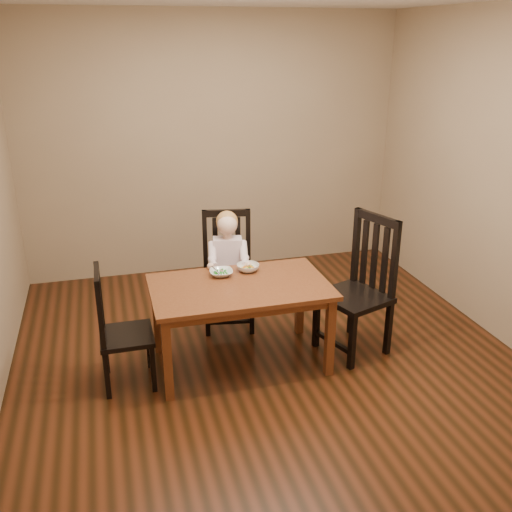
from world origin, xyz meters
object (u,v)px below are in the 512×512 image
object	(u,v)px
chair_child	(228,272)
dining_table	(240,294)
bowl_peas	(221,273)
bowl_veg	(248,268)
chair_left	(119,330)
toddler	(228,259)
chair_right	(360,288)

from	to	relation	value
chair_child	dining_table	bearing A→B (deg)	95.05
dining_table	bowl_peas	bearing A→B (deg)	114.40
dining_table	bowl_peas	xyz separation A→B (m)	(-0.10, 0.22, 0.10)
dining_table	bowl_veg	world-z (taller)	bowl_veg
bowl_veg	chair_left	bearing A→B (deg)	-164.08
dining_table	chair_left	distance (m)	0.93
chair_child	toddler	bearing A→B (deg)	90.00
bowl_veg	bowl_peas	bearing A→B (deg)	-171.46
chair_child	chair_right	distance (m)	1.18
bowl_peas	chair_child	bearing A→B (deg)	71.71
chair_right	toddler	xyz separation A→B (m)	(-0.93, 0.68, 0.09)
chair_left	bowl_veg	xyz separation A→B (m)	(1.05, 0.30, 0.26)
chair_left	bowl_veg	size ratio (longest dim) A/B	5.11
chair_left	bowl_veg	world-z (taller)	chair_left
dining_table	chair_child	bearing A→B (deg)	85.07
dining_table	chair_right	bearing A→B (deg)	-2.03
dining_table	chair_right	size ratio (longest dim) A/B	1.19
dining_table	chair_child	size ratio (longest dim) A/B	1.32
chair_left	bowl_peas	distance (m)	0.90
bowl_peas	bowl_veg	bearing A→B (deg)	8.54
toddler	bowl_veg	xyz separation A→B (m)	(0.08, -0.39, 0.07)
toddler	bowl_veg	size ratio (longest dim) A/B	3.11
bowl_peas	toddler	bearing A→B (deg)	70.76
chair_left	toddler	xyz separation A→B (m)	(0.97, 0.69, 0.19)
chair_right	toddler	distance (m)	1.15
chair_child	chair_right	bearing A→B (deg)	151.76
chair_right	toddler	world-z (taller)	chair_right
chair_child	bowl_veg	size ratio (longest dim) A/B	5.68
chair_left	toddler	size ratio (longest dim) A/B	1.64
chair_child	toddler	distance (m)	0.15
dining_table	chair_left	world-z (taller)	chair_left
chair_child	chair_right	world-z (taller)	chair_right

